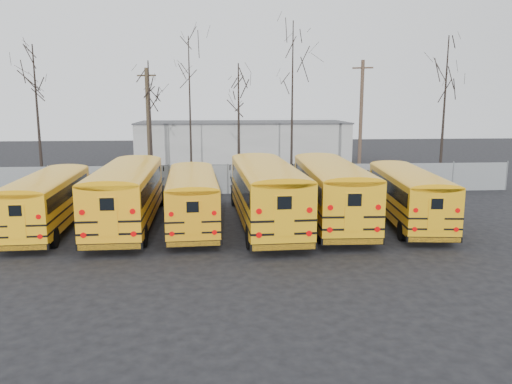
{
  "coord_description": "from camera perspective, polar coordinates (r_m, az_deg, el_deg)",
  "views": [
    {
      "loc": [
        -0.58,
        -21.93,
        6.34
      ],
      "look_at": [
        1.34,
        3.82,
        1.6
      ],
      "focal_mm": 35.0,
      "sensor_mm": 36.0,
      "label": 1
    }
  ],
  "objects": [
    {
      "name": "tree_0",
      "position": [
        40.13,
        -23.67,
        7.85
      ],
      "size": [
        0.26,
        0.26,
        10.31
      ],
      "primitive_type": "cone",
      "color": "black",
      "rests_on": "ground"
    },
    {
      "name": "ground",
      "position": [
        22.84,
        -2.65,
        -5.73
      ],
      "size": [
        120.0,
        120.0,
        0.0
      ],
      "primitive_type": "plane",
      "color": "black",
      "rests_on": "ground"
    },
    {
      "name": "tree_5",
      "position": [
        41.66,
        20.69,
        8.71
      ],
      "size": [
        0.26,
        0.26,
        11.18
      ],
      "primitive_type": "cone",
      "color": "black",
      "rests_on": "ground"
    },
    {
      "name": "tree_2",
      "position": [
        37.93,
        -7.54,
        9.03
      ],
      "size": [
        0.26,
        0.26,
        10.97
      ],
      "primitive_type": "cone",
      "color": "black",
      "rests_on": "ground"
    },
    {
      "name": "utility_pole_right",
      "position": [
        43.48,
        11.9,
        8.37
      ],
      "size": [
        1.61,
        0.83,
        9.66
      ],
      "rotation": [
        0.0,
        0.0,
        -0.43
      ],
      "color": "#4D392B",
      "rests_on": "ground"
    },
    {
      "name": "fence",
      "position": [
        34.36,
        -3.24,
        1.45
      ],
      "size": [
        40.0,
        0.04,
        2.0
      ],
      "primitive_type": "cube",
      "color": "gray",
      "rests_on": "ground"
    },
    {
      "name": "bus_e",
      "position": [
        26.18,
        8.53,
        0.58
      ],
      "size": [
        3.08,
        11.84,
        3.29
      ],
      "rotation": [
        0.0,
        0.0,
        -0.03
      ],
      "color": "black",
      "rests_on": "ground"
    },
    {
      "name": "distant_building",
      "position": [
        54.17,
        -1.52,
        5.81
      ],
      "size": [
        22.0,
        8.0,
        4.0
      ],
      "primitive_type": "cube",
      "color": "#B7B7B2",
      "rests_on": "ground"
    },
    {
      "name": "tree_4",
      "position": [
        39.37,
        4.16,
        10.09
      ],
      "size": [
        0.26,
        0.26,
        12.29
      ],
      "primitive_type": "cone",
      "color": "black",
      "rests_on": "ground"
    },
    {
      "name": "bus_a",
      "position": [
        26.59,
        -22.65,
        -0.53
      ],
      "size": [
        2.79,
        10.28,
        2.85
      ],
      "rotation": [
        0.0,
        0.0,
        0.04
      ],
      "color": "black",
      "rests_on": "ground"
    },
    {
      "name": "bus_c",
      "position": [
        25.37,
        -7.3,
        -0.24
      ],
      "size": [
        2.94,
        10.44,
        2.89
      ],
      "rotation": [
        0.0,
        0.0,
        0.06
      ],
      "color": "black",
      "rests_on": "ground"
    },
    {
      "name": "tree_3",
      "position": [
        38.25,
        -1.99,
        7.71
      ],
      "size": [
        0.26,
        0.26,
        9.1
      ],
      "primitive_type": "cone",
      "color": "black",
      "rests_on": "ground"
    },
    {
      "name": "tree_1",
      "position": [
        40.01,
        -11.99,
        7.8
      ],
      "size": [
        0.26,
        0.26,
        9.36
      ],
      "primitive_type": "cone",
      "color": "black",
      "rests_on": "ground"
    },
    {
      "name": "bus_d",
      "position": [
        25.17,
        1.14,
        0.38
      ],
      "size": [
        3.29,
        12.09,
        3.35
      ],
      "rotation": [
        0.0,
        0.0,
        0.05
      ],
      "color": "black",
      "rests_on": "ground"
    },
    {
      "name": "bus_b",
      "position": [
        25.91,
        -14.5,
        0.2
      ],
      "size": [
        2.94,
        11.66,
        3.24
      ],
      "rotation": [
        0.0,
        0.0,
        0.02
      ],
      "color": "black",
      "rests_on": "ground"
    },
    {
      "name": "bus_f",
      "position": [
        26.98,
        16.93,
        0.03
      ],
      "size": [
        3.42,
        10.52,
        2.89
      ],
      "rotation": [
        0.0,
        0.0,
        -0.1
      ],
      "color": "black",
      "rests_on": "ground"
    },
    {
      "name": "utility_pole_left",
      "position": [
        40.57,
        -12.22,
        7.64
      ],
      "size": [
        1.53,
        0.62,
        8.85
      ],
      "rotation": [
        0.0,
        0.0,
        -0.33
      ],
      "color": "#443826",
      "rests_on": "ground"
    }
  ]
}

